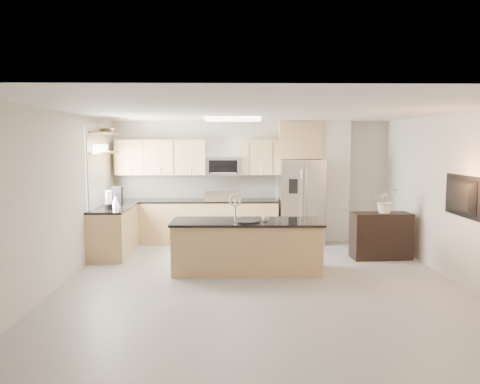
{
  "coord_description": "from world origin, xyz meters",
  "views": [
    {
      "loc": [
        -0.43,
        -7.0,
        2.13
      ],
      "look_at": [
        -0.27,
        1.3,
        1.26
      ],
      "focal_mm": 35.0,
      "sensor_mm": 36.0,
      "label": 1
    }
  ],
  "objects_px": {
    "television": "(457,196)",
    "island": "(247,246)",
    "credenza": "(381,236)",
    "blender": "(108,201)",
    "coffee_maker": "(117,196)",
    "range": "(223,220)",
    "microwave": "(223,166)",
    "refrigerator": "(301,201)",
    "kettle": "(115,201)",
    "flower_vase": "(386,194)",
    "bowl": "(106,130)",
    "cup": "(265,219)",
    "platter": "(247,221)"
  },
  "relations": [
    {
      "from": "coffee_maker",
      "to": "bowl",
      "type": "height_order",
      "value": "bowl"
    },
    {
      "from": "credenza",
      "to": "blender",
      "type": "bearing_deg",
      "value": 176.26
    },
    {
      "from": "credenza",
      "to": "cup",
      "type": "relative_size",
      "value": 9.43
    },
    {
      "from": "range",
      "to": "credenza",
      "type": "relative_size",
      "value": 1.07
    },
    {
      "from": "refrigerator",
      "to": "television",
      "type": "bearing_deg",
      "value": -58.96
    },
    {
      "from": "range",
      "to": "microwave",
      "type": "xyz_separation_m",
      "value": [
        0.0,
        0.12,
        1.16
      ]
    },
    {
      "from": "range",
      "to": "credenza",
      "type": "distance_m",
      "value": 3.29
    },
    {
      "from": "platter",
      "to": "island",
      "type": "bearing_deg",
      "value": 89.33
    },
    {
      "from": "kettle",
      "to": "bowl",
      "type": "height_order",
      "value": "bowl"
    },
    {
      "from": "island",
      "to": "television",
      "type": "bearing_deg",
      "value": -13.6
    },
    {
      "from": "refrigerator",
      "to": "credenza",
      "type": "distance_m",
      "value": 1.98
    },
    {
      "from": "cup",
      "to": "blender",
      "type": "height_order",
      "value": "blender"
    },
    {
      "from": "refrigerator",
      "to": "microwave",
      "type": "bearing_deg",
      "value": 174.14
    },
    {
      "from": "kettle",
      "to": "blender",
      "type": "bearing_deg",
      "value": -99.08
    },
    {
      "from": "range",
      "to": "coffee_maker",
      "type": "height_order",
      "value": "coffee_maker"
    },
    {
      "from": "microwave",
      "to": "bowl",
      "type": "distance_m",
      "value": 2.53
    },
    {
      "from": "cup",
      "to": "coffee_maker",
      "type": "xyz_separation_m",
      "value": [
        -2.82,
        1.74,
        0.18
      ]
    },
    {
      "from": "range",
      "to": "platter",
      "type": "xyz_separation_m",
      "value": [
        0.42,
        -2.44,
        0.39
      ]
    },
    {
      "from": "bowl",
      "to": "television",
      "type": "bearing_deg",
      "value": -22.45
    },
    {
      "from": "credenza",
      "to": "flower_vase",
      "type": "bearing_deg",
      "value": -58.38
    },
    {
      "from": "island",
      "to": "blender",
      "type": "relative_size",
      "value": 7.25
    },
    {
      "from": "credenza",
      "to": "television",
      "type": "bearing_deg",
      "value": -73.56
    },
    {
      "from": "television",
      "to": "refrigerator",
      "type": "bearing_deg",
      "value": 31.04
    },
    {
      "from": "credenza",
      "to": "coffee_maker",
      "type": "height_order",
      "value": "coffee_maker"
    },
    {
      "from": "range",
      "to": "cup",
      "type": "relative_size",
      "value": 10.08
    },
    {
      "from": "refrigerator",
      "to": "kettle",
      "type": "bearing_deg",
      "value": -164.16
    },
    {
      "from": "coffee_maker",
      "to": "refrigerator",
      "type": "bearing_deg",
      "value": 9.13
    },
    {
      "from": "range",
      "to": "platter",
      "type": "height_order",
      "value": "range"
    },
    {
      "from": "refrigerator",
      "to": "blender",
      "type": "height_order",
      "value": "refrigerator"
    },
    {
      "from": "island",
      "to": "flower_vase",
      "type": "relative_size",
      "value": 3.51
    },
    {
      "from": "platter",
      "to": "cup",
      "type": "bearing_deg",
      "value": 10.01
    },
    {
      "from": "television",
      "to": "credenza",
      "type": "bearing_deg",
      "value": 19.32
    },
    {
      "from": "microwave",
      "to": "credenza",
      "type": "relative_size",
      "value": 0.71
    },
    {
      "from": "flower_vase",
      "to": "range",
      "type": "bearing_deg",
      "value": 152.52
    },
    {
      "from": "microwave",
      "to": "coffee_maker",
      "type": "xyz_separation_m",
      "value": [
        -2.1,
        -0.77,
        -0.55
      ]
    },
    {
      "from": "blender",
      "to": "television",
      "type": "relative_size",
      "value": 0.32
    },
    {
      "from": "cup",
      "to": "range",
      "type": "bearing_deg",
      "value": 106.93
    },
    {
      "from": "television",
      "to": "island",
      "type": "bearing_deg",
      "value": 75.35
    },
    {
      "from": "flower_vase",
      "to": "television",
      "type": "relative_size",
      "value": 0.66
    },
    {
      "from": "television",
      "to": "range",
      "type": "bearing_deg",
      "value": 48.36
    },
    {
      "from": "microwave",
      "to": "flower_vase",
      "type": "bearing_deg",
      "value": -29.33
    },
    {
      "from": "credenza",
      "to": "kettle",
      "type": "relative_size",
      "value": 4.29
    },
    {
      "from": "kettle",
      "to": "coffee_maker",
      "type": "xyz_separation_m",
      "value": [
        -0.07,
        0.44,
        0.05
      ]
    },
    {
      "from": "refrigerator",
      "to": "cup",
      "type": "height_order",
      "value": "refrigerator"
    },
    {
      "from": "platter",
      "to": "blender",
      "type": "relative_size",
      "value": 1.2
    },
    {
      "from": "microwave",
      "to": "flower_vase",
      "type": "distance_m",
      "value": 3.45
    },
    {
      "from": "kettle",
      "to": "coffee_maker",
      "type": "distance_m",
      "value": 0.45
    },
    {
      "from": "island",
      "to": "flower_vase",
      "type": "xyz_separation_m",
      "value": [
        2.56,
        0.76,
        0.78
      ]
    },
    {
      "from": "range",
      "to": "platter",
      "type": "relative_size",
      "value": 2.76
    },
    {
      "from": "microwave",
      "to": "flower_vase",
      "type": "height_order",
      "value": "microwave"
    }
  ]
}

